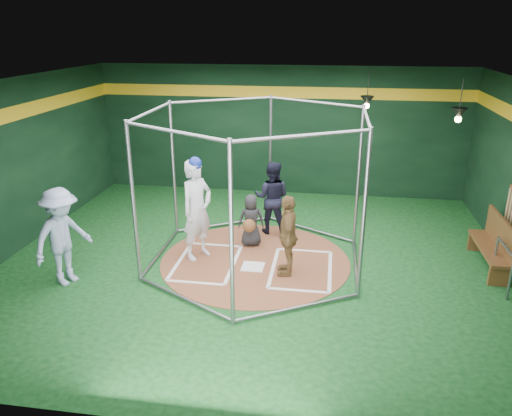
% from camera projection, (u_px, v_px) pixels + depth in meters
% --- Properties ---
extents(room_shell, '(10.10, 9.10, 3.53)m').
position_uv_depth(room_shell, '(255.00, 177.00, 9.48)').
color(room_shell, '#0C3913').
rests_on(room_shell, ground).
extents(clay_disc, '(3.80, 3.80, 0.01)m').
position_uv_depth(clay_disc, '(255.00, 260.00, 10.07)').
color(clay_disc, brown).
rests_on(clay_disc, ground).
extents(home_plate, '(0.43, 0.43, 0.01)m').
position_uv_depth(home_plate, '(253.00, 267.00, 9.79)').
color(home_plate, white).
rests_on(home_plate, clay_disc).
extents(batter_box_left, '(1.17, 1.77, 0.01)m').
position_uv_depth(batter_box_left, '(206.00, 262.00, 9.97)').
color(batter_box_left, white).
rests_on(batter_box_left, clay_disc).
extents(batter_box_right, '(1.17, 1.77, 0.01)m').
position_uv_depth(batter_box_right, '(301.00, 269.00, 9.70)').
color(batter_box_right, white).
rests_on(batter_box_right, clay_disc).
extents(batting_cage, '(4.05, 4.67, 3.00)m').
position_uv_depth(batting_cage, '(255.00, 190.00, 9.56)').
color(batting_cage, gray).
rests_on(batting_cage, ground).
extents(pendant_lamp_near, '(0.34, 0.34, 0.90)m').
position_uv_depth(pendant_lamp_near, '(367.00, 101.00, 12.16)').
color(pendant_lamp_near, black).
rests_on(pendant_lamp_near, room_shell).
extents(pendant_lamp_far, '(0.34, 0.34, 0.90)m').
position_uv_depth(pendant_lamp_far, '(459.00, 114.00, 10.41)').
color(pendant_lamp_far, black).
rests_on(pendant_lamp_far, room_shell).
extents(batter_figure, '(0.80, 0.88, 2.10)m').
position_uv_depth(batter_figure, '(197.00, 209.00, 9.89)').
color(batter_figure, silver).
rests_on(batter_figure, clay_disc).
extents(visitor_leopard, '(0.46, 0.94, 1.56)m').
position_uv_depth(visitor_leopard, '(288.00, 235.00, 9.29)').
color(visitor_leopard, '#A37B46').
rests_on(visitor_leopard, clay_disc).
extents(catcher_figure, '(0.62, 0.63, 1.13)m').
position_uv_depth(catcher_figure, '(251.00, 221.00, 10.58)').
color(catcher_figure, black).
rests_on(catcher_figure, clay_disc).
extents(umpire, '(0.85, 0.69, 1.66)m').
position_uv_depth(umpire, '(272.00, 197.00, 11.18)').
color(umpire, black).
rests_on(umpire, clay_disc).
extents(bystander_blue, '(1.08, 1.35, 1.82)m').
position_uv_depth(bystander_blue, '(62.00, 237.00, 8.93)').
color(bystander_blue, '#97A7C8').
rests_on(bystander_blue, ground).
extents(dugout_bench, '(0.41, 1.74, 1.01)m').
position_uv_depth(dugout_bench, '(495.00, 243.00, 9.64)').
color(dugout_bench, brown).
rests_on(dugout_bench, ground).
extents(steel_railing, '(0.05, 0.94, 0.81)m').
position_uv_depth(steel_railing, '(504.00, 260.00, 8.88)').
color(steel_railing, slate).
rests_on(steel_railing, ground).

